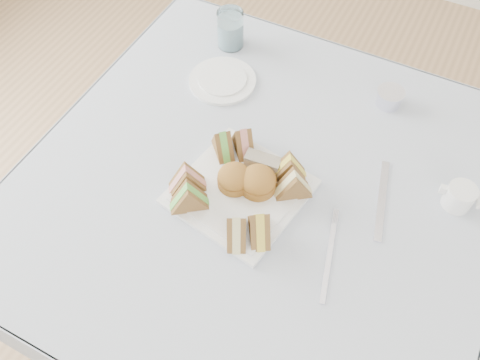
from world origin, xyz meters
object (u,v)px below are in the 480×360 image
at_px(creamer_jug, 459,197).
at_px(water_glass, 230,29).
at_px(table, 256,259).
at_px(serving_plate, 240,192).

bearing_deg(creamer_jug, water_glass, 152.32).
distance_m(table, serving_plate, 0.39).
distance_m(serving_plate, water_glass, 0.49).
distance_m(serving_plate, creamer_jug, 0.46).
bearing_deg(table, creamer_jug, 19.43).
bearing_deg(water_glass, creamer_jug, -19.52).
relative_size(serving_plate, creamer_jug, 4.17).
height_order(table, creamer_jug, creamer_jug).
xyz_separation_m(table, water_glass, (-0.27, 0.37, 0.43)).
bearing_deg(creamer_jug, serving_plate, -164.37).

